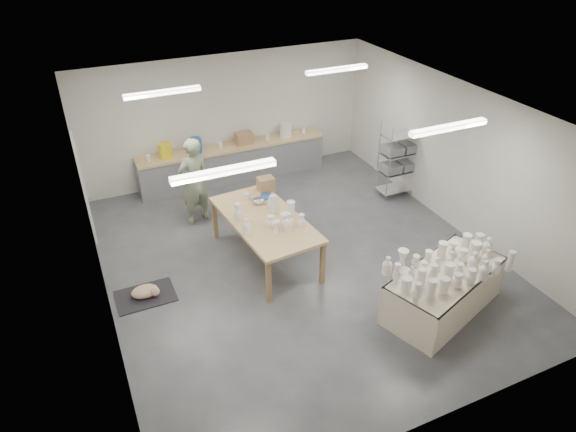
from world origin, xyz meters
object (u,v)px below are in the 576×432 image
work_table (266,217)px  potter (194,181)px  drying_table (444,288)px  red_stool (193,202)px

work_table → potter: bearing=109.5°
drying_table → red_stool: 5.57m
drying_table → red_stool: (-2.95, 4.72, -0.13)m
work_table → drying_table: bearing=-56.2°
drying_table → red_stool: drying_table is taller
drying_table → work_table: bearing=109.5°
drying_table → potter: (-2.95, 4.45, 0.51)m
drying_table → work_table: 3.37m
work_table → red_stool: bearing=106.7°
drying_table → potter: potter is taller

